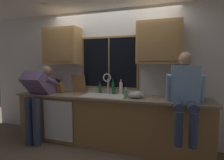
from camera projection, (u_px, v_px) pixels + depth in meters
The scene contains 24 objects.
back_wall at pixel (113, 75), 3.55m from camera, with size 5.92×0.12×2.55m, color silver.
ceiling_downlight_left at pixel (45, 5), 3.14m from camera, with size 0.14×0.14×0.01m, color #FFEAB2.
window_glass at pixel (109, 63), 3.48m from camera, with size 1.10×0.02×0.95m, color black.
window_frame_top at pixel (109, 37), 3.43m from camera, with size 1.17×0.02×0.04m, color olive.
window_frame_bottom at pixel (109, 88), 3.52m from camera, with size 1.17×0.02×0.04m, color olive.
window_frame_left at pixel (83, 63), 3.65m from camera, with size 0.04×0.02×0.95m, color olive.
window_frame_right at pixel (138, 63), 3.30m from camera, with size 0.04×0.02×0.95m, color olive.
window_mullion_center at pixel (109, 63), 3.47m from camera, with size 0.02×0.02×0.95m, color olive.
lower_cabinet_run at pixel (107, 121), 3.30m from camera, with size 3.52×0.58×0.88m, color #A07744.
countertop at pixel (107, 97), 3.24m from camera, with size 3.58×0.62×0.04m, color gray.
dishwasher_front at pixel (58, 121), 3.25m from camera, with size 0.60×0.02×0.74m, color white.
upper_cabinet_left at pixel (62, 46), 3.59m from camera, with size 0.74×0.36×0.72m.
upper_cabinet_right at pixel (159, 43), 3.01m from camera, with size 0.74×0.36×0.72m.
sink at pixel (104, 101), 3.27m from camera, with size 0.80×0.46×0.21m.
faucet at pixel (108, 81), 3.41m from camera, with size 0.18×0.09×0.40m.
person_standing at pixel (39, 94), 3.37m from camera, with size 0.53×0.72×1.48m.
person_sitting_on_counter at pixel (185, 91), 2.57m from camera, with size 0.54×0.60×1.26m.
knife_block at pixel (60, 88), 3.55m from camera, with size 0.12×0.18×0.32m.
cutting_board at pixel (79, 83), 3.64m from camera, with size 0.29×0.02×0.37m, color #997047.
mixing_bowl at pixel (136, 95), 3.04m from camera, with size 0.25×0.25×0.13m, color #B7B7BC.
soap_dispenser at pixel (126, 94), 3.02m from camera, with size 0.06×0.07×0.19m.
bottle_green_glass at pixel (113, 88), 3.43m from camera, with size 0.06×0.06×0.30m.
bottle_tall_clear at pixel (100, 88), 3.53m from camera, with size 0.06×0.06×0.23m.
bottle_amber_small at pixel (121, 88), 3.39m from camera, with size 0.07×0.07×0.30m.
Camera 1 is at (1.08, -3.32, 1.50)m, focal length 28.37 mm.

